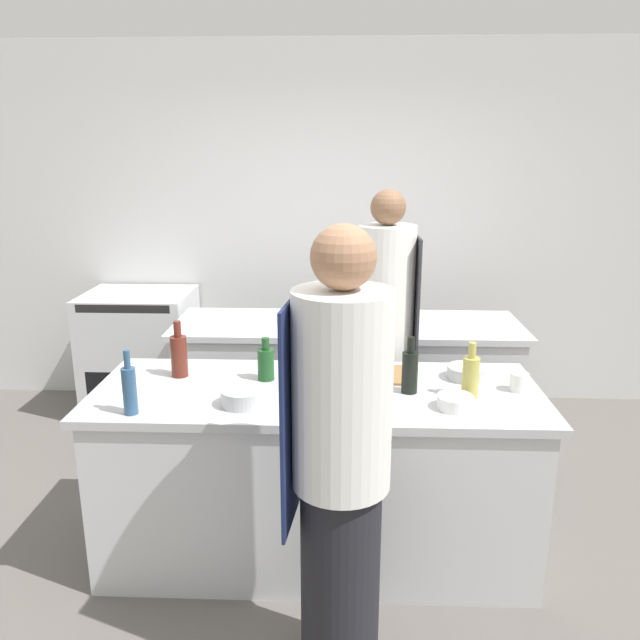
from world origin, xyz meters
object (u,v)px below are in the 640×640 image
chef_at_stove (385,344)px  bottle_water (410,371)px  bowl_mixing_large (466,372)px  oven_range (141,352)px  chef_at_prep_near (340,465)px  cup (519,382)px  bowl_prep_small (455,402)px  bowl_ceramic_blue (242,397)px  bottle_vinegar (471,375)px  bottle_sauce (129,389)px  bottle_olive_oil (266,363)px  bottle_cooking_oil (346,374)px  bottle_wine (179,354)px

chef_at_stove → bottle_water: 0.70m
bottle_water → bowl_mixing_large: bearing=32.5°
oven_range → chef_at_stove: 2.16m
oven_range → chef_at_prep_near: chef_at_prep_near is taller
chef_at_stove → cup: size_ratio=20.25×
chef_at_stove → bowl_prep_small: size_ratio=11.02×
bowl_mixing_large → bowl_prep_small: size_ratio=1.20×
bowl_prep_small → bowl_ceramic_blue: bearing=-180.0°
bowl_prep_small → bowl_ceramic_blue: 0.96m
chef_at_stove → bottle_vinegar: chef_at_stove is taller
bottle_sauce → bowl_prep_small: 1.44m
oven_range → bottle_olive_oil: size_ratio=4.33×
cup → chef_at_prep_near: bearing=-137.9°
bottle_olive_oil → bowl_ceramic_blue: bottle_olive_oil is taller
bottle_vinegar → bowl_mixing_large: size_ratio=1.36×
bottle_cooking_oil → bottle_sauce: same height
bottle_wine → bottle_sauce: (-0.09, -0.47, 0.00)m
bottle_cooking_oil → oven_range: bearing=130.8°
bottle_vinegar → bottle_wine: bearing=171.4°
bowl_mixing_large → cup: cup is taller
oven_range → cup: size_ratio=10.67×
chef_at_stove → bottle_sauce: size_ratio=6.14×
chef_at_stove → bowl_ceramic_blue: (-0.70, -0.87, 0.02)m
oven_range → bowl_mixing_large: bearing=-35.6°
bottle_sauce → bottle_water: size_ratio=1.07×
bottle_wine → bowl_ceramic_blue: 0.53m
bottle_olive_oil → bottle_vinegar: (0.98, -0.19, 0.02)m
chef_at_stove → bottle_wine: (-1.07, -0.51, 0.10)m
bottle_wine → bowl_ceramic_blue: (0.38, -0.36, -0.08)m
cup → bottle_water: bearing=-175.8°
chef_at_prep_near → bottle_vinegar: chef_at_prep_near is taller
bottle_wine → bottle_sauce: size_ratio=0.99×
bottle_olive_oil → bowl_mixing_large: bearing=3.1°
bottle_vinegar → cup: bottle_vinegar is taller
oven_range → chef_at_stove: bearing=-30.7°
cup → chef_at_stove: bearing=132.8°
bottle_sauce → bottle_water: (1.24, 0.30, -0.01)m
bottle_wine → bowl_prep_small: size_ratio=1.78×
bottle_wine → bottle_cooking_oil: bearing=-16.3°
bottle_cooking_oil → bowl_prep_small: size_ratio=1.80×
bottle_sauce → bowl_ceramic_blue: 0.49m
chef_at_prep_near → bottle_wine: bearing=48.9°
chef_at_prep_near → bottle_olive_oil: chef_at_prep_near is taller
bowl_ceramic_blue → bottle_wine: bearing=136.4°
chef_at_prep_near → bowl_prep_small: (0.51, 0.54, 0.03)m
oven_range → bottle_olive_oil: bearing=-53.8°
chef_at_stove → bowl_ceramic_blue: bearing=-39.7°
bottle_water → bowl_ceramic_blue: 0.80m
chef_at_prep_near → bottle_wine: chef_at_prep_near is taller
bottle_olive_oil → bottle_wine: (-0.45, 0.03, 0.03)m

